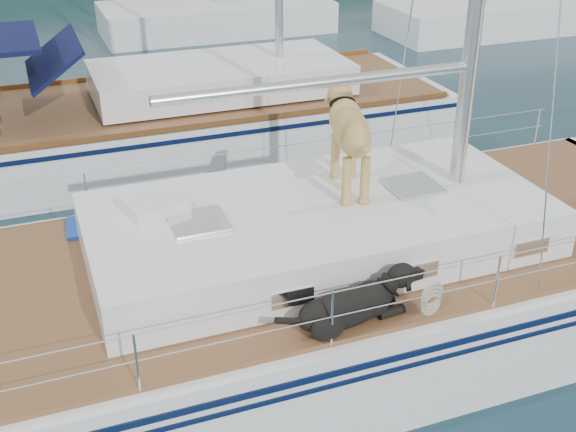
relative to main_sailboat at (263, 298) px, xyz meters
name	(u,v)px	position (x,y,z in m)	size (l,w,h in m)	color
ground	(255,347)	(-0.10, 0.00, -0.69)	(120.00, 120.00, 0.00)	black
main_sailboat	(263,298)	(0.00, 0.00, 0.00)	(12.00, 3.81, 14.01)	white
neighbor_sailboat	(168,125)	(0.24, 6.35, -0.06)	(11.00, 3.50, 13.30)	white
bg_boat_center	(216,18)	(3.90, 16.00, -0.24)	(7.20, 3.00, 11.65)	white
bg_boat_east	(483,18)	(11.90, 13.00, -0.23)	(6.40, 3.00, 11.65)	white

